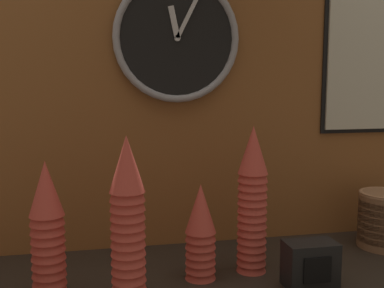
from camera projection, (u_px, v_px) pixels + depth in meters
name	position (u px, v px, depth m)	size (l,w,h in m)	color
ground_plane	(239.00, 283.00, 1.18)	(1.60, 0.56, 0.04)	black
wall_tiled_back	(213.00, 61.00, 1.36)	(1.60, 0.03, 1.05)	#A3602D
cup_stack_left	(48.00, 232.00, 1.02)	(0.07, 0.07, 0.31)	#DB4C3D
cup_stack_center_right	(252.00, 200.00, 1.18)	(0.07, 0.07, 0.36)	#DB4C3D
cup_stack_center_left	(128.00, 223.00, 0.99)	(0.07, 0.07, 0.36)	#DB4C3D
cup_stack_center	(201.00, 232.00, 1.14)	(0.07, 0.07, 0.23)	#DB4C3D
wall_clock	(177.00, 38.00, 1.30)	(0.35, 0.03, 0.35)	black
napkin_dispenser	(310.00, 264.00, 1.11)	(0.12, 0.08, 0.11)	black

